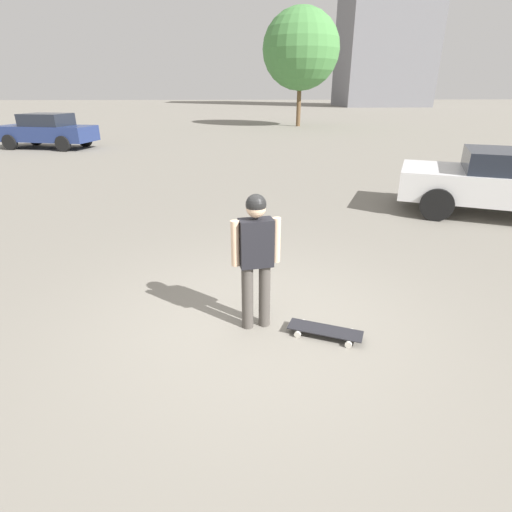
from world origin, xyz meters
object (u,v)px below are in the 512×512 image
Objects in this scene: skateboard at (325,331)px; car_parked_near at (506,182)px; person at (256,252)px; car_parked_far at (47,131)px.

car_parked_near is (-4.92, -4.50, 0.68)m from skateboard.
person reaches higher than car_parked_far.
skateboard is at bearing -29.45° from person.
car_parked_far reaches higher than car_parked_near.
car_parked_near reaches higher than skateboard.
skateboard is at bearing 66.99° from car_parked_near.
car_parked_near is 0.98× the size of car_parked_far.
car_parked_far is (9.73, -16.32, 0.74)m from skateboard.
person is 1.85× the size of skateboard.
person is at bearing 133.68° from car_parked_far.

